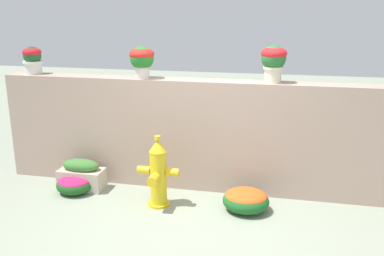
% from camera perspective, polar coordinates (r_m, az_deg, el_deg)
% --- Properties ---
extents(ground_plane, '(24.00, 24.00, 0.00)m').
position_cam_1_polar(ground_plane, '(5.07, -0.67, -12.84)').
color(ground_plane, gray).
extents(stone_wall, '(5.75, 0.34, 1.52)m').
position_cam_1_polar(stone_wall, '(5.79, 1.78, -0.96)').
color(stone_wall, tan).
rests_on(stone_wall, ground).
extents(potted_plant_0, '(0.28, 0.28, 0.39)m').
position_cam_1_polar(potted_plant_0, '(6.55, -20.72, 8.79)').
color(potted_plant_0, silver).
rests_on(potted_plant_0, stone_wall).
extents(potted_plant_1, '(0.33, 0.33, 0.43)m').
position_cam_1_polar(potted_plant_1, '(5.76, -6.77, 9.29)').
color(potted_plant_1, beige).
rests_on(potted_plant_1, stone_wall).
extents(potted_plant_2, '(0.33, 0.33, 0.47)m').
position_cam_1_polar(potted_plant_2, '(5.47, 10.95, 9.08)').
color(potted_plant_2, beige).
rests_on(potted_plant_2, stone_wall).
extents(fire_hydrant, '(0.54, 0.43, 0.92)m').
position_cam_1_polar(fire_hydrant, '(5.36, -4.60, -6.21)').
color(fire_hydrant, gold).
rests_on(fire_hydrant, ground).
extents(flower_bush_left, '(0.50, 0.45, 0.24)m').
position_cam_1_polar(flower_bush_left, '(6.03, -15.58, -7.28)').
color(flower_bush_left, '#1D531E').
rests_on(flower_bush_left, ground).
extents(flower_bush_right, '(0.58, 0.52, 0.29)m').
position_cam_1_polar(flower_bush_right, '(5.35, 7.28, -9.53)').
color(flower_bush_right, '#1D6025').
rests_on(flower_bush_right, ground).
extents(planter_box, '(0.62, 0.30, 0.43)m').
position_cam_1_polar(planter_box, '(6.10, -14.66, -6.12)').
color(planter_box, '#B8AC99').
rests_on(planter_box, ground).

